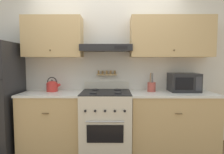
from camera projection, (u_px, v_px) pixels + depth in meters
wall_back at (111, 58)px, 3.36m from camera, size 5.20×0.46×2.55m
counter_left at (53, 120)px, 3.17m from camera, size 0.95×0.65×0.89m
counter_right at (172, 121)px, 3.16m from camera, size 1.32×0.65×0.89m
stove_range at (106, 120)px, 3.11m from camera, size 0.75×0.74×1.04m
tea_kettle at (52, 86)px, 3.23m from camera, size 0.23×0.18×0.24m
microwave at (184, 82)px, 3.23m from camera, size 0.45×0.39×0.30m
utensil_crock at (152, 87)px, 3.22m from camera, size 0.13×0.13×0.30m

